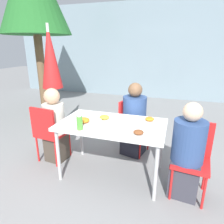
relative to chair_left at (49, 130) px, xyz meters
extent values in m
plane|color=gray|center=(0.98, -0.02, -0.51)|extent=(24.00, 24.00, 0.00)
cube|color=gray|center=(0.98, 4.54, 0.99)|extent=(10.00, 0.20, 3.00)
cube|color=white|center=(0.98, -0.02, 0.22)|extent=(1.34, 0.78, 0.04)
cylinder|color=#B7B7B7|center=(0.37, -0.35, -0.16)|extent=(0.04, 0.04, 0.71)
cylinder|color=#B7B7B7|center=(1.59, -0.35, -0.16)|extent=(0.04, 0.04, 0.71)
cylinder|color=#B7B7B7|center=(0.37, 0.31, -0.16)|extent=(0.04, 0.04, 0.71)
cylinder|color=#B7B7B7|center=(1.59, 0.31, -0.16)|extent=(0.04, 0.04, 0.71)
cube|color=red|center=(0.01, 0.08, -0.08)|extent=(0.44, 0.44, 0.04)
cube|color=red|center=(-0.01, -0.10, 0.15)|extent=(0.40, 0.08, 0.42)
cylinder|color=red|center=(-0.14, 0.27, -0.31)|extent=(0.03, 0.03, 0.41)
cylinder|color=red|center=(0.19, 0.23, -0.31)|extent=(0.03, 0.03, 0.41)
cylinder|color=red|center=(-0.18, -0.07, -0.31)|extent=(0.03, 0.03, 0.41)
cylinder|color=red|center=(0.16, -0.11, -0.31)|extent=(0.03, 0.03, 0.41)
cube|color=#473D33|center=(0.06, 0.07, -0.29)|extent=(0.30, 0.30, 0.45)
cylinder|color=beige|center=(0.06, 0.07, 0.16)|extent=(0.31, 0.31, 0.44)
sphere|color=tan|center=(0.06, 0.07, 0.50)|extent=(0.23, 0.23, 0.23)
cube|color=red|center=(1.95, -0.13, -0.08)|extent=(0.44, 0.44, 0.04)
cube|color=red|center=(1.97, 0.05, 0.15)|extent=(0.40, 0.08, 0.42)
cylinder|color=red|center=(2.10, -0.32, -0.31)|extent=(0.03, 0.03, 0.41)
cylinder|color=red|center=(1.76, -0.28, -0.31)|extent=(0.03, 0.03, 0.41)
cylinder|color=red|center=(2.14, 0.02, -0.31)|extent=(0.03, 0.03, 0.41)
cylinder|color=red|center=(1.80, 0.06, -0.31)|extent=(0.03, 0.03, 0.41)
cube|color=#383842|center=(1.90, -0.13, -0.29)|extent=(0.35, 0.35, 0.45)
cylinder|color=navy|center=(1.90, -0.13, 0.18)|extent=(0.35, 0.35, 0.47)
sphere|color=beige|center=(1.90, -0.13, 0.52)|extent=(0.21, 0.21, 0.21)
cube|color=red|center=(1.15, 0.67, -0.08)|extent=(0.48, 0.48, 0.04)
cube|color=red|center=(0.97, 0.72, 0.15)|extent=(0.13, 0.40, 0.42)
cylinder|color=red|center=(1.35, 0.80, -0.31)|extent=(0.03, 0.03, 0.41)
cylinder|color=red|center=(1.27, 0.47, -0.31)|extent=(0.03, 0.03, 0.41)
cylinder|color=red|center=(1.02, 0.88, -0.31)|extent=(0.03, 0.03, 0.41)
cylinder|color=red|center=(0.94, 0.55, -0.31)|extent=(0.03, 0.03, 0.41)
cube|color=black|center=(1.14, 0.63, -0.29)|extent=(0.40, 0.40, 0.45)
cylinder|color=navy|center=(1.14, 0.63, 0.19)|extent=(0.36, 0.36, 0.50)
sphere|color=brown|center=(1.14, 0.63, 0.55)|extent=(0.21, 0.21, 0.21)
cylinder|color=#333333|center=(-0.28, 0.61, -0.49)|extent=(0.36, 0.36, 0.05)
cylinder|color=#BCBCBC|center=(-0.28, 0.61, 0.50)|extent=(0.04, 0.04, 2.02)
cone|color=red|center=(-0.28, 0.61, 1.00)|extent=(0.34, 0.34, 1.01)
cylinder|color=white|center=(0.64, -0.13, 0.24)|extent=(0.27, 0.27, 0.01)
ellipsoid|color=orange|center=(0.64, -0.13, 0.28)|extent=(0.15, 0.15, 0.06)
cylinder|color=white|center=(0.85, 0.06, 0.24)|extent=(0.24, 0.24, 0.01)
ellipsoid|color=gold|center=(0.85, 0.06, 0.28)|extent=(0.13, 0.13, 0.05)
cylinder|color=white|center=(1.43, 0.19, 0.24)|extent=(0.21, 0.21, 0.01)
ellipsoid|color=orange|center=(1.43, 0.19, 0.27)|extent=(0.12, 0.12, 0.05)
cylinder|color=white|center=(1.37, -0.27, 0.24)|extent=(0.21, 0.21, 0.01)
ellipsoid|color=brown|center=(1.37, -0.27, 0.27)|extent=(0.11, 0.11, 0.05)
cylinder|color=#51A338|center=(0.68, -0.32, 0.32)|extent=(0.07, 0.07, 0.16)
cylinder|color=white|center=(0.68, -0.32, 0.41)|extent=(0.05, 0.05, 0.02)
cylinder|color=white|center=(0.85, -0.17, 0.28)|extent=(0.08, 0.08, 0.09)
cylinder|color=white|center=(1.16, -0.25, 0.26)|extent=(0.17, 0.17, 0.05)
cylinder|color=brown|center=(-1.55, 2.03, 0.45)|extent=(0.20, 0.20, 1.93)
camera|label=1|loc=(1.71, -2.26, 1.18)|focal=32.00mm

